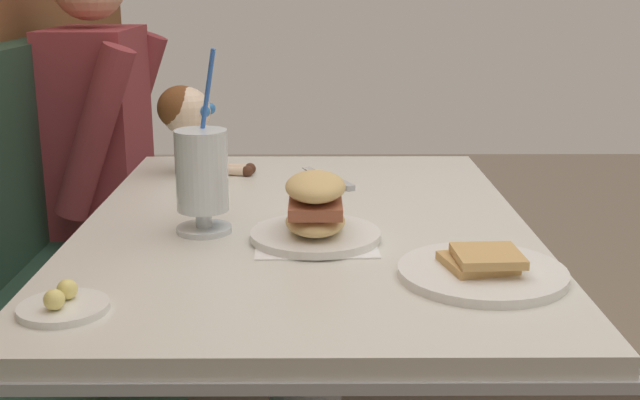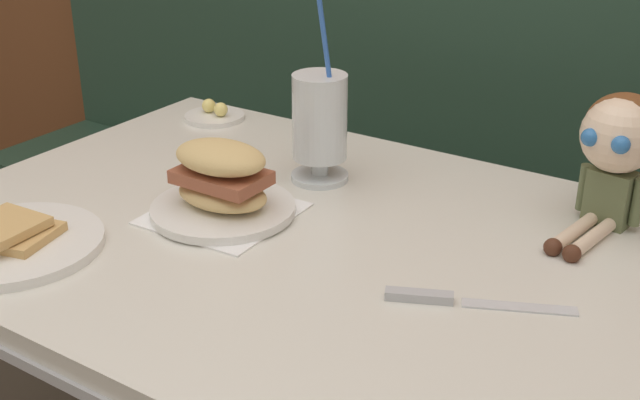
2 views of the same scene
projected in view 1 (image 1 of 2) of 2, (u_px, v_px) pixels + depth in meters
name	position (u px, v px, depth m)	size (l,w,h in m)	color
diner_table	(305.00, 320.00, 1.52)	(1.11, 0.81, 0.74)	silver
toast_plate	(482.00, 270.00, 1.19)	(0.25, 0.25, 0.04)	white
milkshake_glass	(202.00, 176.00, 1.38)	(0.10, 0.10, 0.31)	silver
sandwich_plate	(315.00, 214.00, 1.35)	(0.22, 0.22, 0.12)	white
butter_saucer	(63.00, 305.00, 1.07)	(0.12, 0.12, 0.04)	white
butter_knife	(335.00, 181.00, 1.73)	(0.22, 0.12, 0.01)	silver
seated_doll	(186.00, 116.00, 1.80)	(0.13, 0.23, 0.20)	#5B6642
diner_patron	(112.00, 127.00, 2.37)	(0.55, 0.48, 0.81)	maroon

